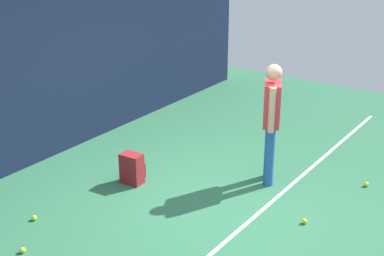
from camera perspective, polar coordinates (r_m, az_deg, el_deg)
ground_plane at (r=7.18m, az=2.63°, el=-8.12°), size 12.00×12.00×0.00m
back_fence at (r=8.52m, az=-14.50°, el=6.17°), size 10.00×0.10×2.78m
court_line at (r=6.95m, az=6.32°, el=-9.31°), size 9.00×0.05×0.00m
tennis_player at (r=7.51m, az=8.27°, el=1.16°), size 0.48×0.37×1.70m
backpack at (r=7.72m, az=-6.20°, el=-4.23°), size 0.30×0.31×0.44m
tennis_ball_near_player at (r=6.93m, az=11.63°, el=-9.48°), size 0.07×0.07×0.07m
tennis_ball_by_fence at (r=8.02m, az=17.68°, el=-5.61°), size 0.07×0.07×0.07m
tennis_ball_mid_court at (r=6.55m, az=-17.21°, el=-12.05°), size 0.07×0.07×0.07m
tennis_ball_far_left at (r=7.13m, az=-16.10°, el=-8.98°), size 0.07×0.07×0.07m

